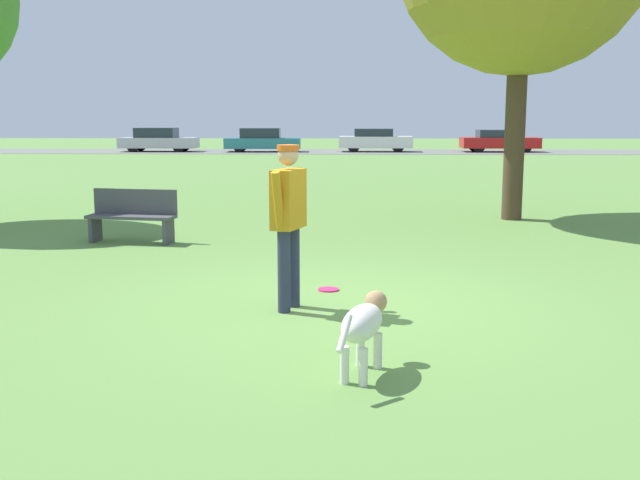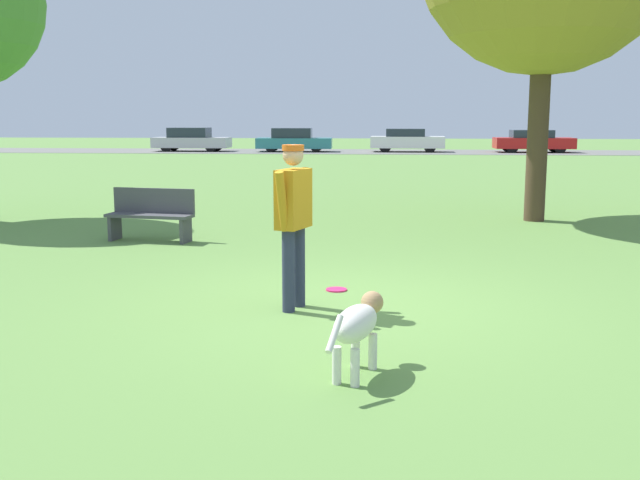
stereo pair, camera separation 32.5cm
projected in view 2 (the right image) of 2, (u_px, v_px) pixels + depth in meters
ground_plane at (344, 305)px, 7.97m from camera, size 120.00×120.00×0.00m
far_road_strip at (378, 152)px, 41.97m from camera, size 120.00×6.00×0.01m
person at (293, 212)px, 7.65m from camera, size 0.36×0.72×1.71m
dog at (357, 324)px, 5.77m from camera, size 0.46×1.06×0.59m
frisbee at (336, 290)px, 8.64m from camera, size 0.24×0.24×0.02m
parked_car_silver at (191, 140)px, 42.45m from camera, size 4.29×1.80×1.34m
parked_car_teal at (294, 140)px, 41.88m from camera, size 4.24×1.88×1.32m
parked_car_white at (407, 140)px, 41.67m from camera, size 4.11×1.85×1.29m
parked_car_red at (533, 141)px, 41.08m from camera, size 4.24×1.85×1.23m
park_bench at (151, 213)px, 12.02m from camera, size 1.45×0.61×0.84m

